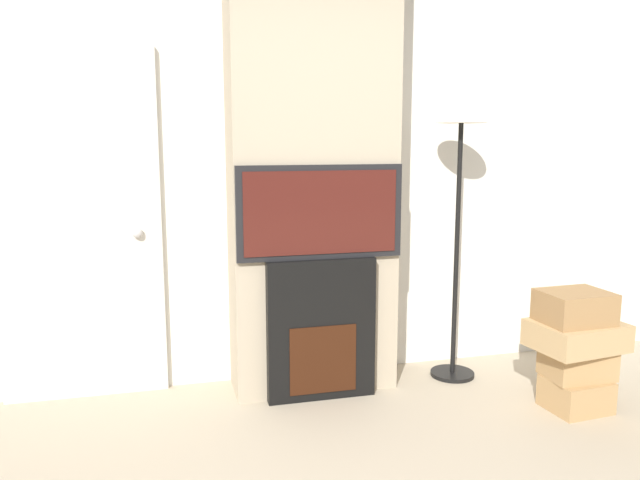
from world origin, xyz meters
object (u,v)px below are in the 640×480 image
(box_stack, at_px, (576,346))
(fireplace, at_px, (320,329))
(floor_lamp, at_px, (460,170))
(television, at_px, (320,212))

(box_stack, bearing_deg, fireplace, 159.04)
(floor_lamp, bearing_deg, fireplace, -173.95)
(fireplace, bearing_deg, box_stack, -20.96)
(fireplace, relative_size, television, 0.87)
(fireplace, distance_m, floor_lamp, 1.30)
(television, relative_size, box_stack, 1.42)
(television, bearing_deg, floor_lamp, 6.17)
(floor_lamp, height_order, box_stack, floor_lamp)
(television, distance_m, floor_lamp, 0.95)
(fireplace, xyz_separation_m, floor_lamp, (0.92, 0.10, 0.92))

